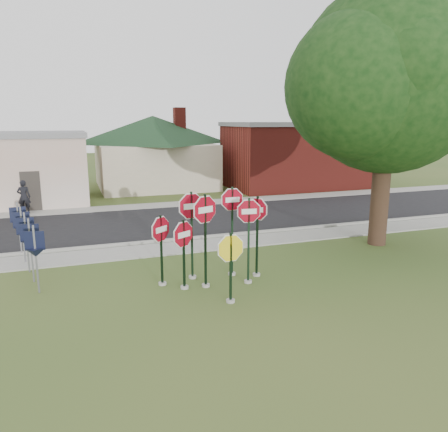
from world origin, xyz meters
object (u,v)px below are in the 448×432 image
object	(u,v)px
oak_tree	(389,80)
pedestrian	(24,197)
stop_sign_yellow	(231,260)
stop_sign_left	(184,246)
stop_sign_center	(205,226)

from	to	relation	value
oak_tree	pedestrian	xyz separation A→B (m)	(-13.81, 10.80, -5.39)
stop_sign_yellow	stop_sign_left	bearing A→B (deg)	123.99
stop_sign_yellow	pedestrian	size ratio (longest dim) A/B	1.16
stop_sign_yellow	pedestrian	distance (m)	15.59
stop_sign_left	pedestrian	distance (m)	13.94
oak_tree	stop_sign_yellow	bearing A→B (deg)	-155.29
oak_tree	pedestrian	size ratio (longest dim) A/B	5.96
stop_sign_yellow	stop_sign_left	distance (m)	1.68
stop_sign_left	pedestrian	size ratio (longest dim) A/B	1.23
stop_sign_left	oak_tree	size ratio (longest dim) A/B	0.21
pedestrian	stop_sign_center	bearing A→B (deg)	117.93
stop_sign_left	pedestrian	bearing A→B (deg)	112.52
pedestrian	stop_sign_left	bearing A→B (deg)	115.67
stop_sign_yellow	stop_sign_left	world-z (taller)	stop_sign_left
oak_tree	pedestrian	distance (m)	18.34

